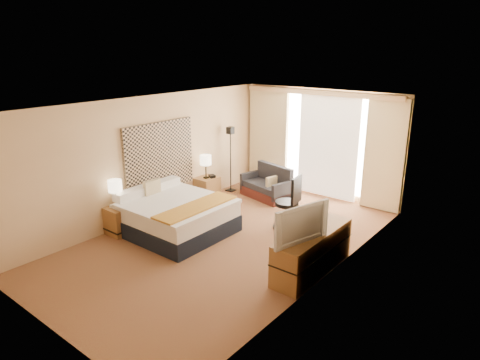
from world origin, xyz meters
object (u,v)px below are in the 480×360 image
Objects in this scene: nightstand_left at (121,220)px; bed at (176,216)px; television at (297,222)px; media_dresser at (313,251)px; lamp_right at (206,160)px; nightstand_right at (207,188)px; loveseat at (268,187)px; floor_lamp at (230,146)px; desk_chair at (290,205)px; lamp_left at (115,186)px.

nightstand_left is 1.08m from bed.
television is (3.65, 0.61, 0.73)m from nightstand_left.
media_dresser is 3.20× the size of lamp_right.
nightstand_right is at bearing 90.00° from nightstand_left.
lamp_right is (-1.03, -1.09, 0.73)m from loveseat.
floor_lamp is at bearing 88.00° from nightstand_right.
desk_chair is (-1.22, 1.21, 0.15)m from media_dresser.
loveseat is (-2.65, 2.49, -0.09)m from media_dresser.
media_dresser is at bearing 15.84° from nightstand_left.
lamp_right is (0.02, 2.45, 0.71)m from nightstand_left.
bed is at bearing 41.41° from nightstand_left.
nightstand_left is 2.50m from nightstand_right.
lamp_right is (0.04, 2.50, 0.00)m from lamp_left.
lamp_left is (-2.49, -2.32, 0.48)m from desk_chair.
nightstand_left is at bearing -93.80° from loveseat.
nightstand_left is at bearing -164.16° from media_dresser.
nightstand_right is 0.33× the size of floor_lamp.
nightstand_right is 3.97m from media_dresser.
nightstand_right is 4.18m from television.
bed is at bearing -146.29° from desk_chair.
lamp_right is at bearing 159.18° from media_dresser.
floor_lamp is 1.58× the size of television.
nightstand_right is at bearing 113.23° from lamp_right.
bed is 2.01m from lamp_right.
desk_chair is at bearing -5.43° from nightstand_right.
television is (-0.05, -0.44, 0.65)m from media_dresser.
floor_lamp reaches higher than nightstand_right.
lamp_left is at bearing -90.33° from nightstand_right.
bed is 2.28m from desk_chair.
floor_lamp is 0.92m from lamp_right.
floor_lamp is (0.03, 3.35, 0.89)m from nightstand_left.
nightstand_left is 1.00× the size of nightstand_right.
media_dresser is 2.91m from bed.
bed is 3.47× the size of lamp_right.
loveseat is at bearing 85.03° from bed.
desk_chair is (1.67, 1.55, 0.15)m from bed.
bed is 1.86× the size of television.
lamp_left reaches higher than media_dresser.
television is at bearing -2.19° from bed.
loveseat is 1.30× the size of television.
lamp_left is at bearing -146.29° from desk_chair.
bed is 2.87m from floor_lamp.
media_dresser is 1.73m from desk_chair.
lamp_left is at bearing -93.79° from loveseat.
floor_lamp is at bearing 68.79° from television.
lamp_right is at bearing 166.53° from desk_chair.
floor_lamp is at bearing -156.94° from loveseat.
bed is at bearing 103.77° from television.
nightstand_left is 3.77m from television.
floor_lamp reaches higher than bed.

